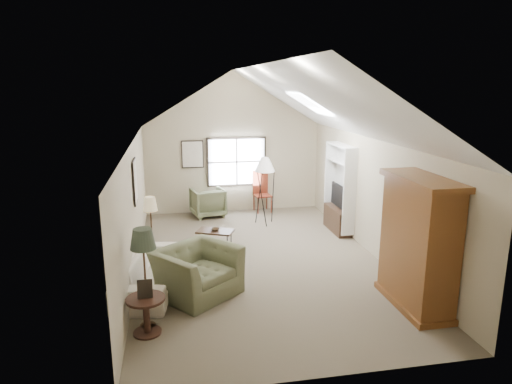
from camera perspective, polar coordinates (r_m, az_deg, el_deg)
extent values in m
cube|color=#675C49|center=(9.73, 0.44, -8.59)|extent=(5.00, 8.00, 0.01)
cube|color=tan|center=(13.18, -2.89, 2.96)|extent=(5.00, 0.01, 2.50)
cube|color=tan|center=(5.68, 8.38, -11.73)|extent=(5.00, 0.01, 2.50)
cube|color=tan|center=(9.20, -15.03, -2.15)|extent=(0.01, 8.00, 2.50)
cube|color=tan|center=(10.10, 14.52, -0.74)|extent=(0.01, 8.00, 2.50)
cube|color=black|center=(13.12, -2.44, 3.80)|extent=(1.72, 0.08, 1.42)
cube|color=black|center=(9.37, -14.90, 1.29)|extent=(0.68, 0.04, 0.88)
cube|color=black|center=(12.98, -7.95, 4.69)|extent=(0.62, 0.04, 0.78)
cube|color=brown|center=(7.96, 19.62, -6.06)|extent=(0.60, 1.50, 2.20)
cube|color=white|center=(11.49, 10.43, 0.66)|extent=(0.32, 1.30, 2.10)
cube|color=#382316|center=(11.70, 10.16, -3.40)|extent=(0.34, 1.18, 0.60)
cube|color=black|center=(11.53, 10.28, -0.46)|extent=(0.05, 0.90, 0.55)
imported|color=beige|center=(8.63, -13.06, -9.51)|extent=(1.29, 2.43, 0.67)
imported|color=#5D6547|center=(8.19, -7.34, -9.85)|extent=(1.74, 1.72, 0.85)
imported|color=#696E4D|center=(12.85, -6.04, -1.27)|extent=(1.02, 1.04, 0.80)
cube|color=#361F16|center=(10.44, -5.11, -5.88)|extent=(0.91, 0.73, 0.41)
imported|color=#342215|center=(10.37, -5.13, -4.69)|extent=(0.25, 0.25, 0.05)
cylinder|color=#341C15|center=(7.20, -13.53, -14.79)|extent=(0.67, 0.67, 0.58)
cube|color=brown|center=(13.16, 0.83, 0.02)|extent=(0.51, 0.51, 1.18)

